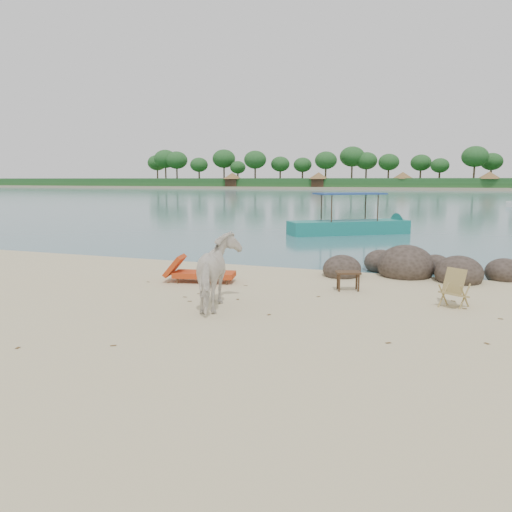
{
  "coord_description": "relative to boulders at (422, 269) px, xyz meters",
  "views": [
    {
      "loc": [
        3.16,
        -8.67,
        2.75
      ],
      "look_at": [
        -0.75,
        2.0,
        1.0
      ],
      "focal_mm": 35.0,
      "sensor_mm": 36.0,
      "label": 1
    }
  ],
  "objects": [
    {
      "name": "deck_chair",
      "position": [
        0.76,
        -3.42,
        0.18
      ],
      "size": [
        0.74,
        0.76,
        0.8
      ],
      "primitive_type": null,
      "rotation": [
        0.0,
        0.0,
        -0.6
      ],
      "color": "#A08850",
      "rests_on": "ground"
    },
    {
      "name": "side_table",
      "position": [
        -1.65,
        -2.6,
        0.01
      ],
      "size": [
        0.68,
        0.55,
        0.47
      ],
      "primitive_type": null,
      "rotation": [
        0.0,
        0.0,
        0.33
      ],
      "color": "#352215",
      "rests_on": "ground"
    },
    {
      "name": "cow",
      "position": [
        -3.94,
        -5.22,
        0.57
      ],
      "size": [
        1.37,
        2.04,
        1.58
      ],
      "primitive_type": "imported",
      "rotation": [
        0.0,
        0.0,
        3.45
      ],
      "color": "white",
      "rests_on": "ground"
    },
    {
      "name": "lounge_chair",
      "position": [
        -5.44,
        -2.88,
        0.08
      ],
      "size": [
        2.13,
        1.13,
        0.61
      ],
      "primitive_type": null,
      "rotation": [
        0.0,
        0.0,
        0.22
      ],
      "color": "#C23E16",
      "rests_on": "ground"
    },
    {
      "name": "boat_near",
      "position": [
        -3.97,
        11.08,
        1.49
      ],
      "size": [
        6.71,
        5.3,
        3.42
      ],
      "primitive_type": null,
      "rotation": [
        0.0,
        0.0,
        0.6
      ],
      "color": "#187B72",
      "rests_on": "water"
    },
    {
      "name": "water",
      "position": [
        -2.8,
        83.97,
        -0.22
      ],
      "size": [
        400.0,
        400.0,
        0.0
      ],
      "primitive_type": "plane",
      "color": "#35616B",
      "rests_on": "ground"
    },
    {
      "name": "dead_leaves",
      "position": [
        -3.05,
        -4.74,
        -0.22
      ],
      "size": [
        8.58,
        5.98,
        0.0
      ],
      "color": "brown",
      "rests_on": "ground"
    },
    {
      "name": "boulders",
      "position": [
        0.0,
        0.0,
        0.0
      ],
      "size": [
        6.32,
        2.97,
        1.19
      ],
      "rotation": [
        0.0,
        0.0,
        -0.37
      ],
      "color": "#2F271F",
      "rests_on": "ground"
    },
    {
      "name": "far_scenery",
      "position": [
        -2.77,
        130.67,
        2.92
      ],
      "size": [
        420.0,
        18.0,
        9.5
      ],
      "color": "#1E4C1E",
      "rests_on": "ground"
    },
    {
      "name": "far_shore",
      "position": [
        -2.8,
        163.97,
        -0.22
      ],
      "size": [
        420.0,
        90.0,
        1.4
      ],
      "primitive_type": "cube",
      "color": "tan",
      "rests_on": "ground"
    }
  ]
}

